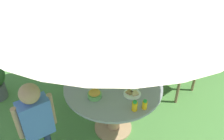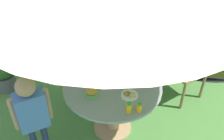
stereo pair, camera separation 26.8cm
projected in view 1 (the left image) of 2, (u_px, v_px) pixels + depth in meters
ground_plane at (113, 128)px, 3.16m from camera, size 10.00×10.00×0.02m
garden_table at (113, 98)px, 2.84m from camera, size 1.11×1.11×0.72m
wooden_chair at (181, 57)px, 3.51m from camera, size 0.67×0.67×0.95m
dome_tent at (193, 4)px, 4.33m from camera, size 2.33×2.33×1.71m
child_in_grey_shirt at (131, 41)px, 3.36m from camera, size 0.23×0.42×1.24m
child_in_pink_shirt at (68, 58)px, 3.16m from camera, size 0.33×0.30×1.13m
child_in_blue_shirt at (36, 118)px, 2.33m from camera, size 0.33×0.31×1.12m
snack_bowl at (95, 94)px, 2.54m from camera, size 0.15×0.15×0.08m
plate_far_right at (132, 93)px, 2.59m from camera, size 0.19×0.19×0.03m
plate_mid_left at (83, 77)px, 2.82m from camera, size 0.18×0.18×0.03m
plate_back_edge at (135, 69)px, 2.94m from camera, size 0.19×0.19×0.03m
juice_bottle_near_left at (141, 80)px, 2.70m from camera, size 0.05×0.05×0.11m
juice_bottle_near_right at (145, 105)px, 2.40m from camera, size 0.05×0.05×0.11m
juice_bottle_far_left at (135, 106)px, 2.38m from camera, size 0.06×0.06×0.12m
juice_bottle_center_front at (104, 59)px, 3.04m from camera, size 0.06×0.06×0.12m
juice_bottle_center_back at (129, 78)px, 2.74m from camera, size 0.05×0.05×0.11m
juice_bottle_mid_right at (119, 74)px, 2.80m from camera, size 0.05×0.05×0.12m
cup_near at (103, 68)px, 2.92m from camera, size 0.07×0.07×0.07m
cup_far at (99, 75)px, 2.81m from camera, size 0.07×0.07×0.07m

